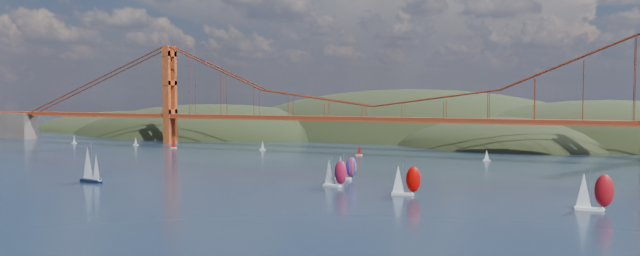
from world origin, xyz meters
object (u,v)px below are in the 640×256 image
Objects in this scene: racer_1 at (405,180)px; racer_rwb at (345,167)px; sloop_navy at (90,165)px; racer_2 at (593,191)px; racer_0 at (335,172)px.

racer_rwb is at bearing 128.28° from racer_1.
sloop_navy is 148.27m from racer_2.
sloop_navy is at bearing -151.95° from racer_0.
racer_0 is (76.23, 19.84, -1.15)m from sloop_navy.
sloop_navy is 82.35m from racer_rwb.
racer_2 is (47.98, -5.07, 0.43)m from racer_1.
racer_0 is 1.10× the size of racer_rwb.
sloop_navy is 1.24× the size of racer_2.
sloop_navy is at bearing -151.36° from racer_rwb.
racer_0 is 24.92m from racer_1.
racer_1 is at bearing 14.43° from sloop_navy.
racer_1 is (23.87, -7.18, -0.05)m from racer_0.
sloop_navy reaches higher than racer_rwb.
sloop_navy is 78.78m from racer_0.
racer_2 is 1.19× the size of racer_rwb.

